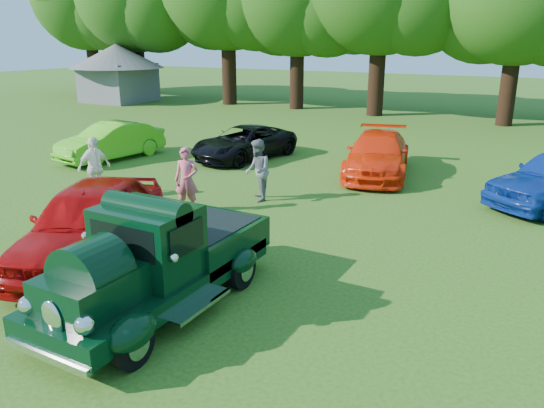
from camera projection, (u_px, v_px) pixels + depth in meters
The scene contains 10 objects.
ground at pixel (180, 287), 9.64m from camera, with size 120.00×120.00×0.00m, color #2A5313.
hero_pickup at pixel (159, 263), 8.75m from camera, with size 2.16×4.64×1.81m.
red_convertible at pixel (91, 222), 10.63m from camera, with size 1.90×4.72×1.61m, color #A00607.
back_car_lime at pixel (111, 141), 19.55m from camera, with size 1.42×4.08×1.34m, color #4FC119.
back_car_black at pixel (244, 143), 19.64m from camera, with size 2.00×4.34×1.21m, color black.
back_car_orange at pixel (378, 154), 17.31m from camera, with size 1.92×4.73×1.37m, color #F32B08.
spectator_pink at pixel (187, 180), 13.57m from camera, with size 0.62×0.41×1.69m, color #D35769.
spectator_grey at pixel (258, 170), 14.53m from camera, with size 0.83×0.65×1.71m, color slate.
spectator_white at pixel (94, 168), 14.79m from camera, with size 1.01×0.42×1.73m, color white.
gazebo at pixel (117, 66), 36.61m from camera, with size 6.40×6.40×3.90m.
Camera 1 is at (5.71, -6.82, 4.35)m, focal length 35.00 mm.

